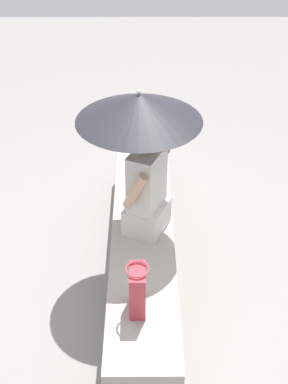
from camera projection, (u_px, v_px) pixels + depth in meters
name	position (u px, v px, depth m)	size (l,w,h in m)	color
ground_plane	(142.00, 266.00, 4.27)	(14.00, 14.00, 0.00)	gray
stone_bench	(142.00, 248.00, 4.15)	(2.69, 0.49, 0.42)	#A8A093
person_seated	(146.00, 188.00, 3.81)	(0.51, 0.40, 0.90)	beige
parasol	(138.00, 107.00, 3.50)	(0.90, 0.90, 1.15)	#B7B7BC
handbag_black	(137.00, 290.00, 3.24)	(0.20, 0.15, 0.37)	#B2333D
magazine	(143.00, 191.00, 4.43)	(0.28, 0.20, 0.01)	gold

